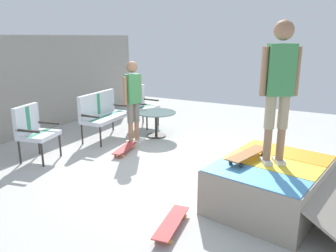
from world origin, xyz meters
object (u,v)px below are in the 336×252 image
Objects in this scene: person_skater at (279,82)px; skateboard_spare at (172,223)px; skateboard_by_bench at (125,148)px; skateboard_on_ramp at (248,154)px; person_watching at (133,96)px; patio_table at (156,119)px; patio_bench at (102,111)px; patio_chair_near_house at (141,102)px; skate_ramp at (273,185)px; patio_chair_by_wall at (33,128)px.

person_skater reaches higher than skateboard_spare.
skateboard_by_bench is 1.00× the size of skateboard_on_ramp.
person_watching reaches higher than skateboard_spare.
patio_table is at bearing 51.06° from skateboard_on_ramp.
patio_table is 0.91m from person_watching.
skateboard_by_bench is (0.85, 2.95, -1.59)m from person_skater.
patio_bench is 1.56× the size of skateboard_spare.
patio_chair_near_house reaches higher than skateboard_on_ramp.
skateboard_by_bench is at bearing 71.37° from skateboard_on_ramp.
skateboard_on_ramp reaches higher than skate_ramp.
skateboard_by_bench is 2.84m from skateboard_spare.
skateboard_by_bench is at bearing 46.20° from skateboard_spare.
skateboard_by_bench is at bearing -162.93° from person_watching.
patio_table is 3.40m from skateboard_on_ramp.
patio_table is (0.65, -1.01, -0.21)m from patio_bench.
skateboard_spare is (-2.56, -2.23, -0.93)m from person_watching.
person_watching is 3.52m from person_skater.
patio_chair_near_house is at bearing 54.16° from person_skater.
patio_table is (-0.63, -0.81, -0.21)m from patio_chair_near_house.
skateboard_on_ramp is (-0.04, 0.32, -0.97)m from person_skater.
skate_ramp is 1.81× the size of patio_bench.
person_skater reaches higher than patio_chair_by_wall.
patio_chair_near_house is at bearing 26.06° from person_watching.
person_skater is at bearing -109.95° from patio_bench.
patio_table is at bearing -127.93° from patio_chair_near_house.
person_skater is 2.15m from skateboard_spare.
skateboard_by_bench and skateboard_spare have the same top height.
skateboard_by_bench is (0.84, 2.98, -0.22)m from skate_ramp.
person_skater is (-1.44, -3.97, 1.06)m from patio_bench.
skate_ramp is 2.28× the size of patio_chair_by_wall.
person_skater is (-0.01, 0.03, 1.37)m from skate_ramp.
patio_chair_near_house is 1.24× the size of skateboard_by_bench.
patio_chair_near_house reaches higher than skateboard_by_bench.
person_skater is at bearing -114.75° from person_watching.
person_watching is 1.12m from skateboard_by_bench.
patio_chair_near_house is 1.24× the size of skateboard_spare.
patio_bench and patio_chair_by_wall have the same top height.
patio_table reaches higher than skateboard_by_bench.
patio_table is at bearing 54.75° from person_skater.
person_skater reaches higher than skateboard_by_bench.
patio_chair_by_wall is 0.57× the size of person_skater.
skateboard_on_ramp is (1.08, -0.59, 0.62)m from skateboard_spare.
person_skater is at bearing 101.48° from skate_ramp.
person_skater reaches higher than person_watching.
patio_chair_near_house is 1.47m from person_watching.
patio_bench is 4.02m from skateboard_spare.
skateboard_spare is at bearing -104.85° from patio_chair_by_wall.
patio_chair_near_house is 0.59× the size of person_watching.
skateboard_on_ramp reaches higher than skateboard_by_bench.
patio_chair_near_house reaches higher than patio_table.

